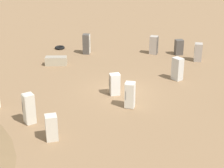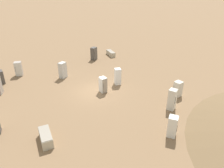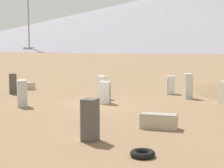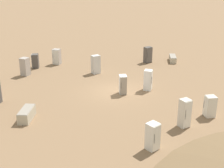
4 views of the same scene
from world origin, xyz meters
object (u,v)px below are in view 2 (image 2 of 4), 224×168
(discarded_fridge_1, at_px, (63,70))
(discarded_fridge_7, at_px, (118,76))
(discarded_fridge_4, at_px, (178,89))
(discarded_fridge_9, at_px, (94,54))
(discarded_fridge_10, at_px, (0,77))
(discarded_fridge_8, at_px, (172,100))
(discarded_fridge_11, at_px, (111,53))
(discarded_fridge_6, at_px, (172,127))
(discarded_fridge_3, at_px, (46,137))
(discarded_fridge_0, at_px, (19,69))
(discarded_fridge_5, at_px, (103,85))

(discarded_fridge_1, distance_m, discarded_fridge_7, 6.35)
(discarded_fridge_4, height_order, discarded_fridge_9, discarded_fridge_9)
(discarded_fridge_10, bearing_deg, discarded_fridge_8, -139.64)
(discarded_fridge_8, relative_size, discarded_fridge_11, 0.94)
(discarded_fridge_6, bearing_deg, discarded_fridge_1, -114.10)
(discarded_fridge_3, xyz_separation_m, discarded_fridge_7, (8.44, -6.02, 0.50))
(discarded_fridge_11, bearing_deg, discarded_fridge_1, -149.11)
(discarded_fridge_1, relative_size, discarded_fridge_11, 0.88)
(discarded_fridge_6, height_order, discarded_fridge_8, discarded_fridge_8)
(discarded_fridge_0, distance_m, discarded_fridge_3, 12.71)
(discarded_fridge_5, distance_m, discarded_fridge_8, 6.77)
(discarded_fridge_0, bearing_deg, discarded_fridge_3, 106.29)
(discarded_fridge_0, relative_size, discarded_fridge_8, 0.85)
(discarded_fridge_4, bearing_deg, discarded_fridge_1, 32.43)
(discarded_fridge_6, bearing_deg, discarded_fridge_0, -103.77)
(discarded_fridge_7, distance_m, discarded_fridge_10, 12.47)
(discarded_fridge_6, xyz_separation_m, discarded_fridge_7, (8.63, 2.94, 0.06))
(discarded_fridge_10, bearing_deg, discarded_fridge_5, -133.03)
(discarded_fridge_8, bearing_deg, discarded_fridge_7, -103.72)
(discarded_fridge_0, distance_m, discarded_fridge_7, 11.52)
(discarded_fridge_1, distance_m, discarded_fridge_6, 14.01)
(discarded_fridge_1, bearing_deg, discarded_fridge_9, 1.90)
(discarded_fridge_7, relative_size, discarded_fridge_10, 1.22)
(discarded_fridge_6, relative_size, discarded_fridge_7, 0.93)
(discarded_fridge_3, xyz_separation_m, discarded_fridge_4, (5.40, -11.42, 0.38))
(discarded_fridge_0, xyz_separation_m, discarded_fridge_9, (4.45, -8.68, 0.03))
(discarded_fridge_3, bearing_deg, discarded_fridge_1, 70.22)
(discarded_fridge_1, xyz_separation_m, discarded_fridge_9, (5.47, -3.58, -0.05))
(discarded_fridge_1, xyz_separation_m, discarded_fridge_11, (6.91, -6.00, -0.58))
(discarded_fridge_11, bearing_deg, discarded_fridge_0, -170.22)
(discarded_fridge_8, bearing_deg, discarded_fridge_5, -84.08)
(discarded_fridge_1, bearing_deg, discarded_fridge_10, 133.27)
(discarded_fridge_3, xyz_separation_m, discarded_fridge_10, (9.71, 6.39, 0.34))
(discarded_fridge_7, bearing_deg, discarded_fridge_6, 13.19)
(discarded_fridge_1, xyz_separation_m, discarded_fridge_5, (-3.79, -4.33, -0.11))
(discarded_fridge_5, bearing_deg, discarded_fridge_11, -129.09)
(discarded_fridge_0, bearing_deg, discarded_fridge_6, 132.65)
(discarded_fridge_4, xyz_separation_m, discarded_fridge_9, (10.70, 7.79, 0.09))
(discarded_fridge_4, distance_m, discarded_fridge_5, 7.19)
(discarded_fridge_5, bearing_deg, discarded_fridge_10, -45.10)
(discarded_fridge_8, relative_size, discarded_fridge_10, 1.33)
(discarded_fridge_3, relative_size, discarded_fridge_6, 1.22)
(discarded_fridge_0, relative_size, discarded_fridge_10, 1.14)
(discarded_fridge_1, bearing_deg, discarded_fridge_4, -79.57)
(discarded_fridge_0, bearing_deg, discarded_fridge_7, 156.69)
(discarded_fridge_5, xyz_separation_m, discarded_fridge_9, (9.26, 0.74, 0.07))
(discarded_fridge_0, height_order, discarded_fridge_10, discarded_fridge_0)
(discarded_fridge_7, relative_size, discarded_fridge_8, 0.92)
(discarded_fridge_0, bearing_deg, discarded_fridge_5, 145.84)
(discarded_fridge_6, relative_size, discarded_fridge_10, 1.14)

